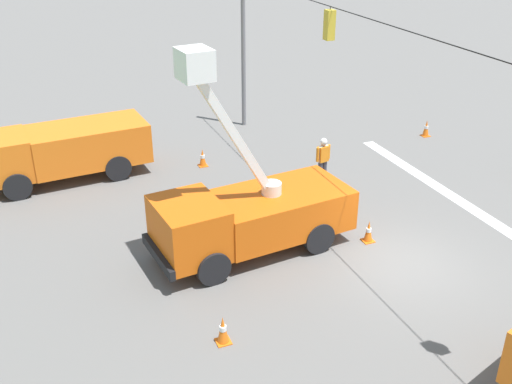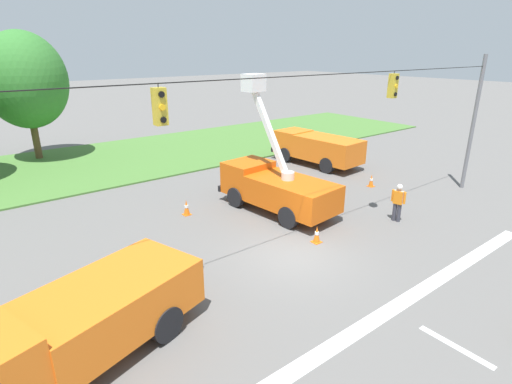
{
  "view_description": "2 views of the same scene",
  "coord_description": "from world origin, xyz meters",
  "px_view_note": "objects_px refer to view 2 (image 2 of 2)",
  "views": [
    {
      "loc": [
        -12.19,
        9.67,
        9.75
      ],
      "look_at": [
        1.21,
        4.2,
        2.59
      ],
      "focal_mm": 42.0,
      "sensor_mm": 36.0,
      "label": 1
    },
    {
      "loc": [
        -9.42,
        -9.75,
        7.41
      ],
      "look_at": [
        0.01,
        2.38,
        1.91
      ],
      "focal_mm": 28.0,
      "sensor_mm": 36.0,
      "label": 2
    }
  ],
  "objects_px": {
    "road_worker": "(398,200)",
    "traffic_cone_mid_left": "(317,234)",
    "traffic_cone_foreground_left": "(371,181)",
    "tree_centre": "(25,81)",
    "traffic_cone_foreground_right": "(186,207)",
    "utility_truck_support_far": "(73,326)",
    "utility_truck_support_near": "(317,147)",
    "utility_truck_bucket_lift": "(275,185)"
  },
  "relations": [
    {
      "from": "utility_truck_support_near",
      "to": "traffic_cone_mid_left",
      "type": "bearing_deg",
      "value": -135.76
    },
    {
      "from": "utility_truck_bucket_lift",
      "to": "traffic_cone_foreground_right",
      "type": "height_order",
      "value": "utility_truck_bucket_lift"
    },
    {
      "from": "tree_centre",
      "to": "traffic_cone_foreground_left",
      "type": "height_order",
      "value": "tree_centre"
    },
    {
      "from": "utility_truck_bucket_lift",
      "to": "traffic_cone_foreground_left",
      "type": "bearing_deg",
      "value": -5.67
    },
    {
      "from": "road_worker",
      "to": "traffic_cone_foreground_left",
      "type": "bearing_deg",
      "value": 50.0
    },
    {
      "from": "tree_centre",
      "to": "traffic_cone_foreground_left",
      "type": "distance_m",
      "value": 23.46
    },
    {
      "from": "utility_truck_support_far",
      "to": "utility_truck_support_near",
      "type": "bearing_deg",
      "value": 27.42
    },
    {
      "from": "road_worker",
      "to": "traffic_cone_mid_left",
      "type": "relative_size",
      "value": 2.48
    },
    {
      "from": "utility_truck_support_near",
      "to": "traffic_cone_foreground_left",
      "type": "height_order",
      "value": "utility_truck_support_near"
    },
    {
      "from": "utility_truck_support_near",
      "to": "utility_truck_support_far",
      "type": "bearing_deg",
      "value": -152.58
    },
    {
      "from": "road_worker",
      "to": "traffic_cone_foreground_right",
      "type": "xyz_separation_m",
      "value": [
        -7.22,
        6.52,
        -0.63
      ]
    },
    {
      "from": "traffic_cone_foreground_right",
      "to": "utility_truck_bucket_lift",
      "type": "bearing_deg",
      "value": -29.89
    },
    {
      "from": "utility_truck_support_near",
      "to": "road_worker",
      "type": "xyz_separation_m",
      "value": [
        -4.0,
        -8.93,
        -0.22
      ]
    },
    {
      "from": "tree_centre",
      "to": "road_worker",
      "type": "relative_size",
      "value": 4.89
    },
    {
      "from": "utility_truck_support_far",
      "to": "road_worker",
      "type": "xyz_separation_m",
      "value": [
        13.96,
        0.39,
        -0.18
      ]
    },
    {
      "from": "utility_truck_support_far",
      "to": "traffic_cone_foreground_left",
      "type": "distance_m",
      "value": 17.61
    },
    {
      "from": "tree_centre",
      "to": "traffic_cone_mid_left",
      "type": "height_order",
      "value": "tree_centre"
    },
    {
      "from": "utility_truck_support_near",
      "to": "road_worker",
      "type": "relative_size",
      "value": 3.69
    },
    {
      "from": "utility_truck_support_far",
      "to": "road_worker",
      "type": "relative_size",
      "value": 3.92
    },
    {
      "from": "tree_centre",
      "to": "traffic_cone_foreground_right",
      "type": "distance_m",
      "value": 16.69
    },
    {
      "from": "tree_centre",
      "to": "utility_truck_support_near",
      "type": "distance_m",
      "value": 20.09
    },
    {
      "from": "tree_centre",
      "to": "utility_truck_support_far",
      "type": "distance_m",
      "value": 23.09
    },
    {
      "from": "tree_centre",
      "to": "utility_truck_support_near",
      "type": "relative_size",
      "value": 1.33
    },
    {
      "from": "utility_truck_bucket_lift",
      "to": "traffic_cone_foreground_left",
      "type": "distance_m",
      "value": 6.78
    },
    {
      "from": "traffic_cone_foreground_right",
      "to": "road_worker",
      "type": "bearing_deg",
      "value": -42.07
    },
    {
      "from": "utility_truck_bucket_lift",
      "to": "road_worker",
      "type": "relative_size",
      "value": 3.59
    },
    {
      "from": "tree_centre",
      "to": "utility_truck_support_far",
      "type": "bearing_deg",
      "value": -98.49
    },
    {
      "from": "tree_centre",
      "to": "utility_truck_support_near",
      "type": "xyz_separation_m",
      "value": [
        14.62,
        -13.12,
        -4.23
      ]
    },
    {
      "from": "utility_truck_support_far",
      "to": "traffic_cone_mid_left",
      "type": "xyz_separation_m",
      "value": [
        9.52,
        1.1,
        -0.82
      ]
    },
    {
      "from": "utility_truck_support_far",
      "to": "traffic_cone_foreground_right",
      "type": "xyz_separation_m",
      "value": [
        6.74,
        6.9,
        -0.81
      ]
    },
    {
      "from": "utility_truck_support_near",
      "to": "utility_truck_support_far",
      "type": "relative_size",
      "value": 0.94
    },
    {
      "from": "traffic_cone_foreground_left",
      "to": "traffic_cone_foreground_right",
      "type": "bearing_deg",
      "value": 164.98
    },
    {
      "from": "road_worker",
      "to": "traffic_cone_foreground_left",
      "type": "xyz_separation_m",
      "value": [
        3.14,
        3.74,
        -0.64
      ]
    },
    {
      "from": "utility_truck_support_near",
      "to": "traffic_cone_mid_left",
      "type": "xyz_separation_m",
      "value": [
        -8.44,
        -8.22,
        -0.87
      ]
    },
    {
      "from": "utility_truck_support_far",
      "to": "traffic_cone_foreground_left",
      "type": "bearing_deg",
      "value": 13.56
    },
    {
      "from": "utility_truck_bucket_lift",
      "to": "utility_truck_support_far",
      "type": "relative_size",
      "value": 0.92
    },
    {
      "from": "utility_truck_support_near",
      "to": "utility_truck_support_far",
      "type": "distance_m",
      "value": 20.24
    },
    {
      "from": "utility_truck_bucket_lift",
      "to": "traffic_cone_mid_left",
      "type": "distance_m",
      "value": 3.92
    },
    {
      "from": "utility_truck_support_far",
      "to": "traffic_cone_mid_left",
      "type": "bearing_deg",
      "value": 6.58
    },
    {
      "from": "traffic_cone_foreground_left",
      "to": "traffic_cone_mid_left",
      "type": "bearing_deg",
      "value": -158.24
    },
    {
      "from": "traffic_cone_foreground_left",
      "to": "road_worker",
      "type": "bearing_deg",
      "value": -130.0
    },
    {
      "from": "traffic_cone_foreground_right",
      "to": "utility_truck_support_far",
      "type": "bearing_deg",
      "value": -134.32
    }
  ]
}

